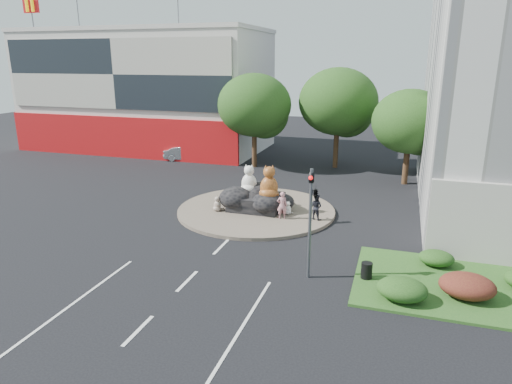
# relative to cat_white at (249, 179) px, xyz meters

# --- Properties ---
(ground) EXTENTS (120.00, 120.00, 0.00)m
(ground) POSITION_rel_cat_white_xyz_m (0.60, -10.38, -2.04)
(ground) COLOR black
(ground) RESTS_ON ground
(roundabout_island) EXTENTS (10.00, 10.00, 0.20)m
(roundabout_island) POSITION_rel_cat_white_xyz_m (0.60, -0.38, -1.94)
(roundabout_island) COLOR brown
(roundabout_island) RESTS_ON ground
(rock_plinth) EXTENTS (3.20, 2.60, 0.90)m
(rock_plinth) POSITION_rel_cat_white_xyz_m (0.60, -0.38, -1.39)
(rock_plinth) COLOR black
(rock_plinth) RESTS_ON roundabout_island
(shophouse_block) EXTENTS (25.20, 12.30, 17.40)m
(shophouse_block) POSITION_rel_cat_white_xyz_m (-17.40, 17.53, 4.14)
(shophouse_block) COLOR beige
(shophouse_block) RESTS_ON ground
(grass_verge) EXTENTS (10.00, 6.00, 0.12)m
(grass_verge) POSITION_rel_cat_white_xyz_m (12.60, -7.38, -1.98)
(grass_verge) COLOR #1C4A18
(grass_verge) RESTS_ON ground
(tree_left) EXTENTS (6.46, 6.46, 8.27)m
(tree_left) POSITION_rel_cat_white_xyz_m (-3.33, 11.68, 3.20)
(tree_left) COLOR #382314
(tree_left) RESTS_ON ground
(tree_mid) EXTENTS (6.84, 6.84, 8.76)m
(tree_mid) POSITION_rel_cat_white_xyz_m (3.67, 13.68, 3.51)
(tree_mid) COLOR #382314
(tree_mid) RESTS_ON ground
(tree_right) EXTENTS (5.70, 5.70, 7.30)m
(tree_right) POSITION_rel_cat_white_xyz_m (9.67, 9.68, 2.59)
(tree_right) COLOR #382314
(tree_right) RESTS_ON ground
(hedge_near_green) EXTENTS (2.00, 1.60, 0.90)m
(hedge_near_green) POSITION_rel_cat_white_xyz_m (9.60, -9.38, -1.47)
(hedge_near_green) COLOR #1B3D13
(hedge_near_green) RESTS_ON grass_verge
(hedge_red) EXTENTS (2.20, 1.76, 0.99)m
(hedge_red) POSITION_rel_cat_white_xyz_m (12.10, -8.38, -1.43)
(hedge_red) COLOR #481314
(hedge_red) RESTS_ON grass_verge
(hedge_back_green) EXTENTS (1.60, 1.28, 0.72)m
(hedge_back_green) POSITION_rel_cat_white_xyz_m (11.10, -5.58, -1.56)
(hedge_back_green) COLOR #1B3D13
(hedge_back_green) RESTS_ON grass_verge
(traffic_light) EXTENTS (0.44, 1.24, 5.00)m
(traffic_light) POSITION_rel_cat_white_xyz_m (5.70, -8.39, 1.58)
(traffic_light) COLOR #595B60
(traffic_light) RESTS_ON ground
(street_lamp) EXTENTS (2.34, 0.22, 8.06)m
(street_lamp) POSITION_rel_cat_white_xyz_m (13.42, -2.38, 2.51)
(street_lamp) COLOR #595B60
(street_lamp) RESTS_ON ground
(cat_white) EXTENTS (1.21, 1.07, 1.89)m
(cat_white) POSITION_rel_cat_white_xyz_m (0.00, 0.00, 0.00)
(cat_white) COLOR silver
(cat_white) RESTS_ON rock_plinth
(cat_tabby) EXTENTS (1.54, 1.43, 2.13)m
(cat_tabby) POSITION_rel_cat_white_xyz_m (1.57, -0.80, 0.12)
(cat_tabby) COLOR #A34822
(cat_tabby) RESTS_ON rock_plinth
(kitten_calico) EXTENTS (0.77, 0.75, 0.97)m
(kitten_calico) POSITION_rel_cat_white_xyz_m (-1.62, -1.50, -1.36)
(kitten_calico) COLOR beige
(kitten_calico) RESTS_ON roundabout_island
(kitten_white) EXTENTS (0.67, 0.67, 0.85)m
(kitten_white) POSITION_rel_cat_white_xyz_m (2.79, -0.82, -1.42)
(kitten_white) COLOR beige
(kitten_white) RESTS_ON roundabout_island
(pedestrian_pink) EXTENTS (0.70, 0.56, 1.66)m
(pedestrian_pink) POSITION_rel_cat_white_xyz_m (2.64, -1.70, -1.01)
(pedestrian_pink) COLOR #C98289
(pedestrian_pink) RESTS_ON roundabout_island
(pedestrian_dark) EXTENTS (0.90, 0.80, 1.56)m
(pedestrian_dark) POSITION_rel_cat_white_xyz_m (4.60, -1.21, -1.07)
(pedestrian_dark) COLOR black
(pedestrian_dark) RESTS_ON roundabout_island
(parked_car) EXTENTS (4.47, 2.32, 1.40)m
(parked_car) POSITION_rel_cat_white_xyz_m (-10.43, 12.21, -1.34)
(parked_car) COLOR #A5A9AD
(parked_car) RESTS_ON ground
(litter_bin) EXTENTS (0.50, 0.50, 0.72)m
(litter_bin) POSITION_rel_cat_white_xyz_m (8.10, -7.90, -1.56)
(litter_bin) COLOR black
(litter_bin) RESTS_ON grass_verge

